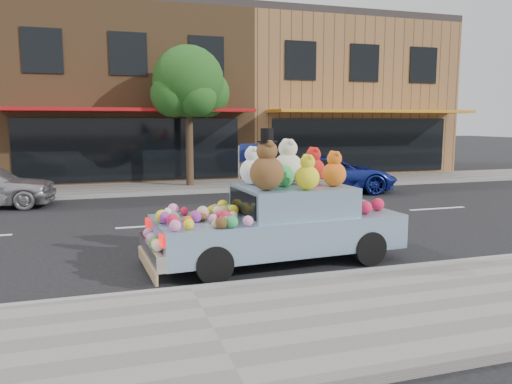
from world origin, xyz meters
name	(u,v)px	position (x,y,z in m)	size (l,w,h in m)	color
ground	(154,226)	(0.00, 0.00, 0.00)	(120.00, 120.00, 0.00)	black
near_sidewalk	(213,333)	(0.00, -6.50, 0.06)	(60.00, 3.00, 0.12)	gray
far_sidewalk	(135,189)	(0.00, 6.50, 0.06)	(60.00, 3.00, 0.12)	gray
near_kerb	(191,291)	(0.00, -5.00, 0.07)	(60.00, 0.12, 0.13)	gray
far_kerb	(139,194)	(0.00, 5.00, 0.07)	(60.00, 0.12, 0.13)	gray
storefront_mid	(124,96)	(0.00, 11.97, 3.64)	(10.00, 9.80, 7.30)	brown
storefront_right	(325,98)	(10.00, 11.97, 3.64)	(10.00, 9.80, 7.30)	olive
street_tree	(189,88)	(2.03, 6.55, 3.69)	(3.00, 2.70, 5.22)	#38281C
car_blue	(331,174)	(6.61, 4.05, 0.63)	(2.09, 4.54, 1.26)	#1B2C98
art_car	(279,217)	(1.81, -3.71, 0.81)	(4.58, 2.01, 2.38)	black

